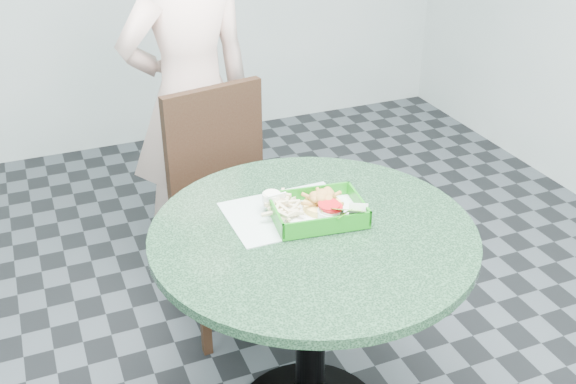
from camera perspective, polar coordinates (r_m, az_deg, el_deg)
name	(u,v)px	position (r m, az deg, el deg)	size (l,w,h in m)	color
cafe_table	(312,282)	(2.05, 2.04, -7.65)	(0.95, 0.95, 0.75)	black
dining_chair	(224,193)	(2.63, -5.40, -0.05)	(0.41, 0.41, 0.93)	brown
diner_person	(190,88)	(2.81, -8.29, 8.70)	(0.61, 0.40, 1.68)	beige
placemat	(288,218)	(2.03, 0.02, -2.26)	(0.36, 0.27, 0.00)	#ACC2BA
food_basket	(317,219)	(1.99, 2.50, -2.33)	(0.26, 0.19, 0.05)	#137513
crab_sandwich	(321,205)	(2.00, 2.81, -1.08)	(0.12, 0.12, 0.07)	#E9C05F
fries_pile	(279,214)	(1.98, -0.79, -1.88)	(0.11, 0.12, 0.04)	beige
sauce_ramekin	(270,206)	(2.00, -1.53, -1.17)	(0.05, 0.05, 0.03)	white
garnish_cup	(334,216)	(1.97, 3.96, -2.03)	(0.11, 0.11, 0.05)	white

